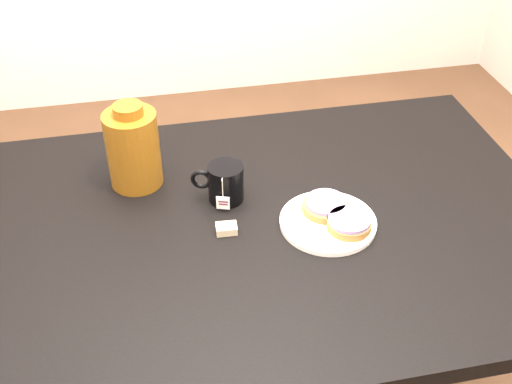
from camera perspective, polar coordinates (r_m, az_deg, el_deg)
table at (r=1.46m, az=-0.95°, el=-5.38°), size 1.40×0.90×0.75m
plate at (r=1.41m, az=6.42°, el=-2.61°), size 0.21×0.21×0.02m
bagel_back at (r=1.42m, az=6.22°, el=-1.21°), size 0.11×0.11×0.03m
bagel_front at (r=1.38m, az=8.28°, el=-2.75°), size 0.14×0.14×0.03m
mug at (r=1.45m, az=-2.78°, el=0.84°), size 0.13×0.10×0.09m
teabag_pouch at (r=1.38m, az=-2.64°, el=-3.28°), size 0.05×0.03×0.02m
bagel_package at (r=1.50m, az=-10.87°, el=3.86°), size 0.14×0.14×0.21m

